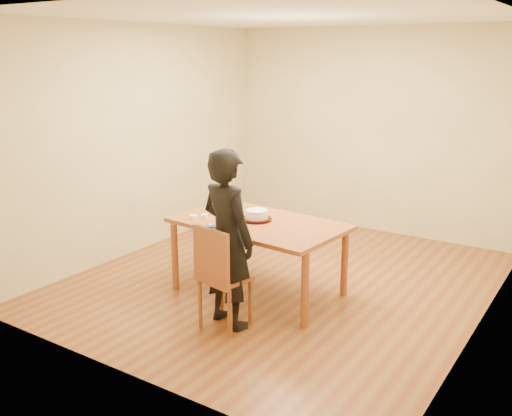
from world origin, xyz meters
The scene contains 16 objects.
room_shell centered at (0.00, 0.34, 1.35)m, with size 4.00×4.50×2.70m.
dining_table centered at (-0.05, -0.41, 0.73)m, with size 1.67×0.99×0.04m, color brown.
dining_chair centered at (0.10, -1.19, 0.45)m, with size 0.37×0.37×0.04m, color brown.
cake_plate centered at (-0.09, -0.39, 0.76)m, with size 0.30×0.30×0.02m, color red.
cake centered at (-0.09, -0.39, 0.81)m, with size 0.23×0.23×0.07m, color white.
frosting_dome centered at (-0.09, -0.39, 0.86)m, with size 0.22×0.22×0.03m, color white.
frosting_tub centered at (-0.03, -0.85, 0.79)m, with size 0.09×0.09×0.08m, color white.
frosting_lid centered at (-0.35, -0.81, 0.75)m, with size 0.10×0.10×0.01m, color navy.
frosting_dollop centered at (-0.35, -0.81, 0.77)m, with size 0.04×0.04×0.02m, color white.
ramekin_green centered at (-0.64, -0.69, 0.77)m, with size 0.08×0.08×0.04m, color white.
ramekin_yellow centered at (-0.60, -0.46, 0.77)m, with size 0.09×0.09×0.04m, color white.
ramekin_multi centered at (-0.58, -0.60, 0.77)m, with size 0.08×0.08×0.04m, color white.
candy_box_pink centered at (-0.65, -0.08, 0.76)m, with size 0.14×0.07×0.02m, color #CD30AA.
candy_box_green centered at (-0.65, -0.07, 0.78)m, with size 0.13×0.06×0.02m, color green.
spatula centered at (-0.25, -0.83, 0.75)m, with size 0.16×0.02×0.01m, color black.
person centered at (0.10, -1.14, 0.80)m, with size 0.58×0.38×1.60m, color black.
Camera 1 is at (2.89, -4.94, 2.36)m, focal length 40.00 mm.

